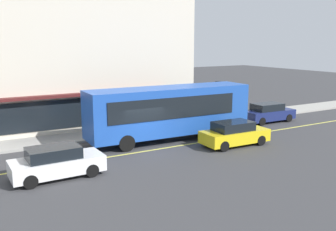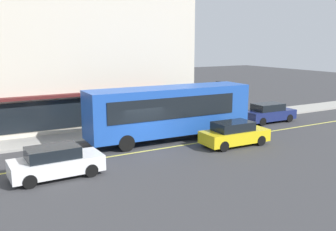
{
  "view_description": "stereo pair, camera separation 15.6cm",
  "coord_description": "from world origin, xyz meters",
  "px_view_note": "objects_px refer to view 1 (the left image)",
  "views": [
    {
      "loc": [
        -9.64,
        -19.22,
        6.41
      ],
      "look_at": [
        2.44,
        1.8,
        1.6
      ],
      "focal_mm": 40.05,
      "sensor_mm": 36.0,
      "label": 1
    },
    {
      "loc": [
        -9.51,
        -19.29,
        6.41
      ],
      "look_at": [
        2.44,
        1.8,
        1.6
      ],
      "focal_mm": 40.05,
      "sensor_mm": 36.0,
      "label": 2
    }
  ],
  "objects_px": {
    "traffic_light": "(218,92)",
    "car_yellow": "(234,134)",
    "pedestrian_by_curb": "(161,115)",
    "car_white": "(57,162)",
    "pedestrian_waiting": "(92,121)",
    "bus": "(170,110)",
    "car_navy": "(268,113)"
  },
  "relations": [
    {
      "from": "traffic_light",
      "to": "car_yellow",
      "type": "relative_size",
      "value": 0.74
    },
    {
      "from": "traffic_light",
      "to": "pedestrian_by_curb",
      "type": "relative_size",
      "value": 2.02
    },
    {
      "from": "car_white",
      "to": "pedestrian_waiting",
      "type": "distance_m",
      "value": 7.31
    },
    {
      "from": "bus",
      "to": "traffic_light",
      "type": "relative_size",
      "value": 3.5
    },
    {
      "from": "car_yellow",
      "to": "pedestrian_by_curb",
      "type": "xyz_separation_m",
      "value": [
        -1.95,
        5.97,
        0.35
      ]
    },
    {
      "from": "car_yellow",
      "to": "car_white",
      "type": "relative_size",
      "value": 1.0
    },
    {
      "from": "car_navy",
      "to": "traffic_light",
      "type": "bearing_deg",
      "value": 157.63
    },
    {
      "from": "bus",
      "to": "car_yellow",
      "type": "height_order",
      "value": "bus"
    },
    {
      "from": "traffic_light",
      "to": "pedestrian_by_curb",
      "type": "height_order",
      "value": "traffic_light"
    },
    {
      "from": "pedestrian_waiting",
      "to": "car_yellow",
      "type": "bearing_deg",
      "value": -39.93
    },
    {
      "from": "traffic_light",
      "to": "pedestrian_by_curb",
      "type": "bearing_deg",
      "value": 176.74
    },
    {
      "from": "car_yellow",
      "to": "car_navy",
      "type": "relative_size",
      "value": 1.0
    },
    {
      "from": "bus",
      "to": "pedestrian_waiting",
      "type": "xyz_separation_m",
      "value": [
        -4.39,
        2.84,
        -0.78
      ]
    },
    {
      "from": "car_yellow",
      "to": "pedestrian_waiting",
      "type": "relative_size",
      "value": 2.49
    },
    {
      "from": "car_navy",
      "to": "car_white",
      "type": "distance_m",
      "value": 18.43
    },
    {
      "from": "car_yellow",
      "to": "pedestrian_by_curb",
      "type": "bearing_deg",
      "value": 108.13
    },
    {
      "from": "car_white",
      "to": "bus",
      "type": "bearing_deg",
      "value": 22.25
    },
    {
      "from": "car_yellow",
      "to": "bus",
      "type": "bearing_deg",
      "value": 131.38
    },
    {
      "from": "car_yellow",
      "to": "pedestrian_waiting",
      "type": "distance_m",
      "value": 9.38
    },
    {
      "from": "bus",
      "to": "car_white",
      "type": "xyz_separation_m",
      "value": [
        -8.23,
        -3.37,
        -1.24
      ]
    },
    {
      "from": "bus",
      "to": "car_white",
      "type": "distance_m",
      "value": 8.97
    },
    {
      "from": "traffic_light",
      "to": "car_yellow",
      "type": "xyz_separation_m",
      "value": [
        -3.01,
        -5.68,
        -1.79
      ]
    },
    {
      "from": "car_navy",
      "to": "pedestrian_by_curb",
      "type": "distance_m",
      "value": 9.06
    },
    {
      "from": "car_navy",
      "to": "car_yellow",
      "type": "bearing_deg",
      "value": -149.39
    },
    {
      "from": "bus",
      "to": "pedestrian_waiting",
      "type": "height_order",
      "value": "bus"
    },
    {
      "from": "car_navy",
      "to": "pedestrian_by_curb",
      "type": "xyz_separation_m",
      "value": [
        -8.85,
        1.88,
        0.35
      ]
    },
    {
      "from": "bus",
      "to": "car_white",
      "type": "height_order",
      "value": "bus"
    },
    {
      "from": "bus",
      "to": "car_white",
      "type": "bearing_deg",
      "value": -157.75
    },
    {
      "from": "car_white",
      "to": "pedestrian_by_curb",
      "type": "bearing_deg",
      "value": 34.19
    },
    {
      "from": "pedestrian_waiting",
      "to": "car_white",
      "type": "bearing_deg",
      "value": -121.74
    },
    {
      "from": "traffic_light",
      "to": "car_white",
      "type": "xyz_separation_m",
      "value": [
        -14.03,
        -5.88,
        -1.79
      ]
    },
    {
      "from": "car_navy",
      "to": "bus",
      "type": "bearing_deg",
      "value": -174.64
    }
  ]
}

